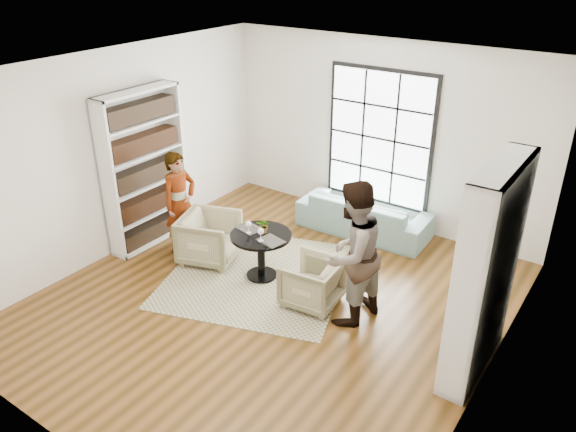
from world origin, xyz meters
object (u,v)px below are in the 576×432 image
Objects in this scene: flower_centerpiece at (264,226)px; wine_glass_left at (248,225)px; armchair_left at (210,238)px; wine_glass_right at (261,232)px; pedestal_table at (261,246)px; sofa at (364,214)px; person_left at (180,203)px; armchair_right at (312,282)px; person_right at (352,254)px.

wine_glass_left is at bearing -142.34° from flower_centerpiece.
armchair_left is at bearing 179.07° from wine_glass_left.
flower_centerpiece reaches higher than wine_glass_right.
pedestal_table is 2.12m from sofa.
person_left is at bearing 71.02° from armchair_left.
sofa is at bearing -37.87° from person_left.
armchair_left reaches higher than armchair_right.
person_left is at bearing -175.38° from flower_centerpiece.
armchair_right is (0.93, -0.15, -0.18)m from pedestal_table.
sofa is 3.03× the size of armchair_right.
person_right is (0.94, -2.19, 0.62)m from sofa.
person_right reaches higher than sofa.
person_left is (-2.39, 0.09, 0.47)m from armchair_right.
person_left is (-1.46, -0.06, 0.30)m from pedestal_table.
pedestal_table is 0.96m from armchair_right.
flower_centerpiece is at bearing 116.26° from wine_glass_right.
wine_glass_right is (-0.43, -2.19, 0.51)m from sofa.
armchair_left is 1.13m from wine_glass_right.
flower_centerpiece is at bearing -101.63° from armchair_left.
armchair_left is 0.69m from person_left.
flower_centerpiece is at bearing 72.80° from sofa.
person_left reaches higher than armchair_left.
armchair_right is at bearing -79.59° from person_right.
wine_glass_left is at bearing -109.91° from armchair_left.
armchair_left is at bearing -172.64° from flower_centerpiece.
armchair_right is 3.31× the size of flower_centerpiece.
sofa is 1.34× the size of person_left.
wine_glass_left is at bearing 69.45° from sofa.
sofa is at bearing -146.38° from person_right.
person_right is 8.75× the size of flower_centerpiece.
person_right is (0.55, 0.00, 0.61)m from armchair_right.
person_right reaches higher than armchair_left.
sofa is 11.61× the size of wine_glass_left.
person_left is at bearing -177.82° from pedestal_table.
wine_glass_right is (-0.81, -0.00, 0.50)m from armchair_right.
person_right is at bearing -5.74° from pedestal_table.
pedestal_table reaches higher than sofa.
person_left reaches higher than flower_centerpiece.
armchair_right is 0.82m from person_right.
flower_centerpiece is (-0.53, -1.97, 0.47)m from sofa.
wine_glass_left is at bearing -99.60° from armchair_right.
sofa is at bearing 79.00° from wine_glass_right.
sofa is 2.27m from wine_glass_left.
wine_glass_left is (0.75, -0.01, 0.44)m from armchair_left.
person_right reaches higher than wine_glass_right.
armchair_right is 0.38× the size of person_right.
person_right is at bearing -85.94° from person_left.
flower_centerpiece is at bearing 80.15° from pedestal_table.
sofa is at bearing 74.91° from flower_centerpiece.
flower_centerpiece reaches higher than wine_glass_left.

